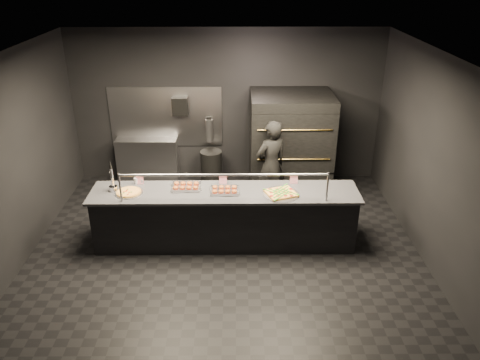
% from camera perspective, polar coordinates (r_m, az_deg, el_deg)
% --- Properties ---
extents(room, '(6.04, 6.00, 3.00)m').
position_cam_1_polar(room, '(6.93, -2.15, 3.02)').
color(room, black).
rests_on(room, ground).
extents(service_counter, '(4.10, 0.78, 1.37)m').
position_cam_1_polar(service_counter, '(7.35, -1.84, -4.57)').
color(service_counter, black).
rests_on(service_counter, ground).
extents(pizza_oven, '(1.50, 1.23, 1.91)m').
position_cam_1_polar(pizza_oven, '(8.90, 6.13, 4.48)').
color(pizza_oven, black).
rests_on(pizza_oven, ground).
extents(prep_shelf, '(1.20, 0.35, 0.90)m').
position_cam_1_polar(prep_shelf, '(9.60, -11.16, 2.39)').
color(prep_shelf, '#99999E').
rests_on(prep_shelf, ground).
extents(towel_dispenser, '(0.30, 0.20, 0.35)m').
position_cam_1_polar(towel_dispenser, '(9.18, -7.33, 8.93)').
color(towel_dispenser, black).
rests_on(towel_dispenser, room).
extents(fire_extinguisher, '(0.14, 0.14, 0.51)m').
position_cam_1_polar(fire_extinguisher, '(9.30, -3.77, 6.11)').
color(fire_extinguisher, '#B2B2B7').
rests_on(fire_extinguisher, room).
extents(beer_tap, '(0.13, 0.19, 0.50)m').
position_cam_1_polar(beer_tap, '(7.35, -15.27, -0.26)').
color(beer_tap, silver).
rests_on(beer_tap, service_counter).
extents(round_pizza, '(0.43, 0.43, 0.03)m').
position_cam_1_polar(round_pizza, '(7.27, -13.41, -1.46)').
color(round_pizza, silver).
rests_on(round_pizza, service_counter).
extents(slider_tray_a, '(0.51, 0.41, 0.07)m').
position_cam_1_polar(slider_tray_a, '(7.27, -6.61, -0.77)').
color(slider_tray_a, silver).
rests_on(slider_tray_a, service_counter).
extents(slider_tray_b, '(0.46, 0.36, 0.07)m').
position_cam_1_polar(slider_tray_b, '(7.11, -1.90, -1.24)').
color(slider_tray_b, silver).
rests_on(slider_tray_b, service_counter).
extents(square_pizza, '(0.54, 0.54, 0.05)m').
position_cam_1_polar(square_pizza, '(7.06, 5.01, -1.62)').
color(square_pizza, silver).
rests_on(square_pizza, service_counter).
extents(condiment_jar, '(0.15, 0.06, 0.10)m').
position_cam_1_polar(condiment_jar, '(7.52, -12.35, -0.13)').
color(condiment_jar, silver).
rests_on(condiment_jar, service_counter).
extents(tent_cards, '(2.55, 0.04, 0.15)m').
position_cam_1_polar(tent_cards, '(7.35, -2.59, 0.11)').
color(tent_cards, white).
rests_on(tent_cards, service_counter).
extents(trash_bin, '(0.43, 0.43, 0.71)m').
position_cam_1_polar(trash_bin, '(9.30, -3.50, 1.46)').
color(trash_bin, black).
rests_on(trash_bin, ground).
extents(worker, '(0.72, 0.65, 1.66)m').
position_cam_1_polar(worker, '(8.24, 3.78, 1.75)').
color(worker, black).
rests_on(worker, ground).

